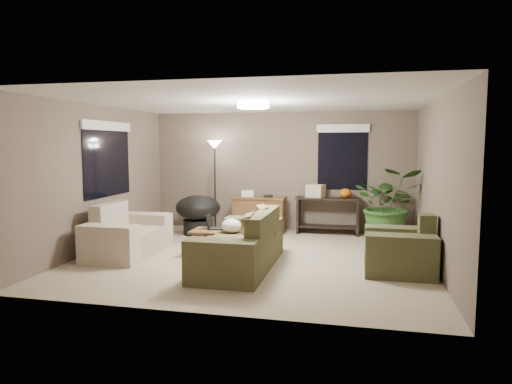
% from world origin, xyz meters
% --- Properties ---
extents(room_shell, '(5.50, 5.50, 5.50)m').
position_xyz_m(room_shell, '(0.00, 0.00, 1.25)').
color(room_shell, tan).
rests_on(room_shell, ground).
extents(main_sofa, '(0.95, 2.20, 0.85)m').
position_xyz_m(main_sofa, '(-0.03, -0.59, 0.29)').
color(main_sofa, brown).
rests_on(main_sofa, ground).
extents(throw_pillows, '(0.39, 1.39, 0.47)m').
position_xyz_m(throw_pillows, '(0.23, -0.59, 0.65)').
color(throw_pillows, '#8C7251').
rests_on(throw_pillows, main_sofa).
extents(loveseat, '(0.90, 1.60, 0.85)m').
position_xyz_m(loveseat, '(-2.11, -0.23, 0.30)').
color(loveseat, '#BEB7A2').
rests_on(loveseat, ground).
extents(armchair, '(0.95, 1.00, 0.85)m').
position_xyz_m(armchair, '(2.24, -0.34, 0.30)').
color(armchair, '#434529').
rests_on(armchair, ground).
extents(coffee_table, '(1.00, 0.55, 0.42)m').
position_xyz_m(coffee_table, '(-0.53, 0.04, 0.36)').
color(coffee_table, brown).
rests_on(coffee_table, ground).
extents(laptop, '(0.38, 0.30, 0.24)m').
position_xyz_m(laptop, '(-0.70, 0.14, 0.48)').
color(laptop, black).
rests_on(laptop, coffee_table).
extents(plastic_bag, '(0.33, 0.30, 0.22)m').
position_xyz_m(plastic_bag, '(-0.33, -0.11, 0.53)').
color(plastic_bag, white).
rests_on(plastic_bag, coffee_table).
extents(desk, '(1.10, 0.50, 0.75)m').
position_xyz_m(desk, '(-0.36, 2.10, 0.38)').
color(desk, brown).
rests_on(desk, ground).
extents(desk_papers, '(0.71, 0.30, 0.12)m').
position_xyz_m(desk_papers, '(-0.52, 2.09, 0.80)').
color(desk_papers, silver).
rests_on(desk_papers, desk).
extents(console_table, '(1.30, 0.40, 0.75)m').
position_xyz_m(console_table, '(1.03, 2.27, 0.44)').
color(console_table, black).
rests_on(console_table, ground).
extents(pumpkin, '(0.25, 0.25, 0.19)m').
position_xyz_m(pumpkin, '(1.38, 2.27, 0.84)').
color(pumpkin, orange).
rests_on(pumpkin, console_table).
extents(cardboard_box, '(0.41, 0.36, 0.26)m').
position_xyz_m(cardboard_box, '(0.78, 2.27, 0.88)').
color(cardboard_box, beige).
rests_on(cardboard_box, console_table).
extents(papasan_chair, '(1.14, 1.14, 0.80)m').
position_xyz_m(papasan_chair, '(-1.54, 1.64, 0.47)').
color(papasan_chair, black).
rests_on(papasan_chair, ground).
extents(floor_lamp, '(0.32, 0.32, 1.91)m').
position_xyz_m(floor_lamp, '(-1.32, 2.10, 1.60)').
color(floor_lamp, black).
rests_on(floor_lamp, ground).
extents(ceiling_fixture, '(0.50, 0.50, 0.10)m').
position_xyz_m(ceiling_fixture, '(0.00, 0.00, 2.44)').
color(ceiling_fixture, white).
rests_on(ceiling_fixture, room_shell).
extents(houseplant, '(1.26, 1.40, 1.09)m').
position_xyz_m(houseplant, '(2.21, 1.86, 0.55)').
color(houseplant, '#2D5923').
rests_on(houseplant, ground).
extents(cat_scratching_post, '(0.32, 0.32, 0.50)m').
position_xyz_m(cat_scratching_post, '(2.38, -0.22, 0.21)').
color(cat_scratching_post, tan).
rests_on(cat_scratching_post, ground).
extents(window_left, '(0.05, 1.56, 1.33)m').
position_xyz_m(window_left, '(-2.73, 0.30, 1.78)').
color(window_left, black).
rests_on(window_left, room_shell).
extents(window_back, '(1.06, 0.05, 1.33)m').
position_xyz_m(window_back, '(1.30, 2.48, 1.79)').
color(window_back, black).
rests_on(window_back, room_shell).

